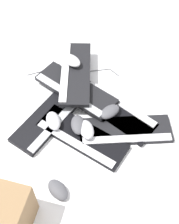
# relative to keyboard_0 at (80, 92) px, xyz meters

# --- Properties ---
(ground_plane) EXTENTS (3.20, 3.20, 0.00)m
(ground_plane) POSITION_rel_keyboard_0_xyz_m (-0.11, -0.08, -0.01)
(ground_plane) COLOR white
(keyboard_0) EXTENTS (0.45, 0.37, 0.03)m
(keyboard_0) POSITION_rel_keyboard_0_xyz_m (0.00, 0.00, 0.00)
(keyboard_0) COLOR #232326
(keyboard_0) RESTS_ON ground
(keyboard_1) EXTENTS (0.39, 0.44, 0.03)m
(keyboard_1) POSITION_rel_keyboard_0_xyz_m (-0.12, 0.18, 0.00)
(keyboard_1) COLOR black
(keyboard_1) RESTS_ON ground
(keyboard_2) EXTENTS (0.43, 0.40, 0.03)m
(keyboard_2) POSITION_rel_keyboard_0_xyz_m (-0.27, 0.06, 0.00)
(keyboard_2) COLOR black
(keyboard_2) RESTS_ON ground
(keyboard_3) EXTENTS (0.24, 0.46, 0.03)m
(keyboard_3) POSITION_rel_keyboard_0_xyz_m (-0.30, -0.15, 0.00)
(keyboard_3) COLOR black
(keyboard_3) RESTS_ON ground
(keyboard_4) EXTENTS (0.45, 0.37, 0.03)m
(keyboard_4) POSITION_rel_keyboard_0_xyz_m (-0.17, -0.13, 0.00)
(keyboard_4) COLOR black
(keyboard_4) RESTS_ON ground
(keyboard_5) EXTENTS (0.44, 0.38, 0.03)m
(keyboard_5) POSITION_rel_keyboard_0_xyz_m (-0.00, 0.03, 0.03)
(keyboard_5) COLOR black
(keyboard_5) RESTS_ON keyboard_0
(keyboard_6) EXTENTS (0.46, 0.27, 0.03)m
(keyboard_6) POSITION_rel_keyboard_0_xyz_m (0.08, 0.00, 0.06)
(keyboard_6) COLOR black
(keyboard_6) RESTS_ON keyboard_5
(mouse_0) EXTENTS (0.11, 0.07, 0.04)m
(mouse_0) POSITION_rel_keyboard_0_xyz_m (-0.17, 0.18, 0.04)
(mouse_0) COLOR #B7B7BC
(mouse_0) RESTS_ON keyboard_1
(mouse_1) EXTENTS (0.10, 0.13, 0.04)m
(mouse_1) POSITION_rel_keyboard_0_xyz_m (-0.19, -0.10, 0.04)
(mouse_1) COLOR #4C4C51
(mouse_1) RESTS_ON keyboard_4
(mouse_2) EXTENTS (0.13, 0.11, 0.04)m
(mouse_2) POSITION_rel_keyboard_0_xyz_m (0.14, 0.01, 0.10)
(mouse_2) COLOR silver
(mouse_2) RESTS_ON keyboard_6
(mouse_3) EXTENTS (0.10, 0.13, 0.04)m
(mouse_3) POSITION_rel_keyboard_0_xyz_m (0.17, 0.15, 0.01)
(mouse_3) COLOR black
(mouse_3) RESTS_ON ground
(mouse_4) EXTENTS (0.12, 0.08, 0.04)m
(mouse_4) POSITION_rel_keyboard_0_xyz_m (-0.22, 0.07, 0.04)
(mouse_4) COLOR #4C4C51
(mouse_4) RESTS_ON keyboard_2
(mouse_5) EXTENTS (0.13, 0.10, 0.04)m
(mouse_5) POSITION_rel_keyboard_0_xyz_m (-0.50, 0.23, 0.01)
(mouse_5) COLOR #4C4C51
(mouse_5) RESTS_ON ground
(mouse_6) EXTENTS (0.11, 0.07, 0.04)m
(mouse_6) POSITION_rel_keyboard_0_xyz_m (-0.26, 0.04, 0.04)
(mouse_6) COLOR #B7B7BC
(mouse_6) RESTS_ON keyboard_2
(cable_0) EXTENTS (0.16, 0.49, 0.01)m
(cable_0) POSITION_rel_keyboard_0_xyz_m (0.15, -0.01, -0.01)
(cable_0) COLOR #59595B
(cable_0) RESTS_ON ground
(cardboard_box) EXTENTS (0.30, 0.28, 0.21)m
(cardboard_box) POSITION_rel_keyboard_0_xyz_m (-0.60, 0.46, 0.09)
(cardboard_box) COLOR olive
(cardboard_box) RESTS_ON ground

